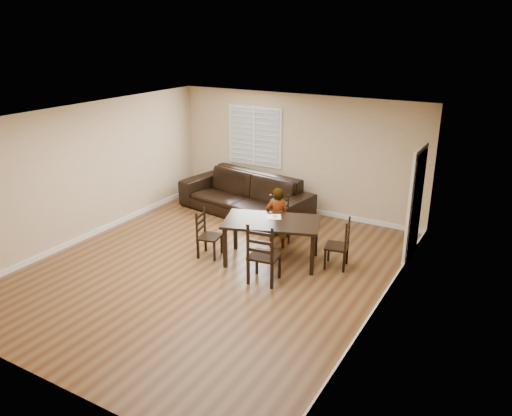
% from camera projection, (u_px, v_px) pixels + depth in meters
% --- Properties ---
extents(ground, '(7.00, 7.00, 0.00)m').
position_uv_depth(ground, '(212.00, 268.00, 8.94)').
color(ground, brown).
rests_on(ground, ground).
extents(room, '(6.04, 7.04, 2.72)m').
position_uv_depth(room, '(216.00, 169.00, 8.45)').
color(room, '#CEB58B').
rests_on(room, ground).
extents(dining_table, '(1.92, 1.46, 0.80)m').
position_uv_depth(dining_table, '(272.00, 225.00, 8.97)').
color(dining_table, black).
rests_on(dining_table, ground).
extents(chair_near, '(0.55, 0.54, 0.91)m').
position_uv_depth(chair_near, '(279.00, 219.00, 10.06)').
color(chair_near, black).
rests_on(chair_near, ground).
extents(chair_far, '(0.55, 0.52, 1.08)m').
position_uv_depth(chair_far, '(261.00, 258.00, 8.21)').
color(chair_far, black).
rests_on(chair_far, ground).
extents(chair_left, '(0.45, 0.47, 0.90)m').
position_uv_depth(chair_left, '(204.00, 235.00, 9.31)').
color(chair_left, black).
rests_on(chair_left, ground).
extents(chair_right, '(0.46, 0.48, 0.92)m').
position_uv_depth(chair_right, '(343.00, 246.00, 8.82)').
color(chair_right, black).
rests_on(chair_right, ground).
extents(child, '(0.54, 0.49, 1.23)m').
position_uv_depth(child, '(277.00, 218.00, 9.57)').
color(child, gray).
rests_on(child, ground).
extents(napkin, '(0.36, 0.36, 0.00)m').
position_uv_depth(napkin, '(274.00, 217.00, 9.11)').
color(napkin, white).
rests_on(napkin, dining_table).
extents(donut, '(0.10, 0.10, 0.04)m').
position_uv_depth(donut, '(275.00, 216.00, 9.10)').
color(donut, '#DBA04E').
rests_on(donut, napkin).
extents(sofa, '(3.29, 1.71, 0.92)m').
position_uv_depth(sofa, '(245.00, 195.00, 11.40)').
color(sofa, black).
rests_on(sofa, ground).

